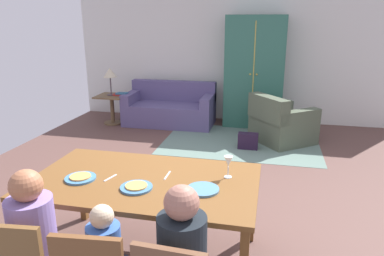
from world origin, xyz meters
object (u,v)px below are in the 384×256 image
plate_near_man (80,178)px  plate_near_woman (203,189)px  book_lower (119,95)px  book_upper (122,93)px  person_man (38,249)px  couch (170,109)px  wine_glass (228,162)px  dining_table (145,186)px  side_table (112,105)px  handbag (248,141)px  armoire (254,72)px  table_lamp (110,74)px  plate_near_child (136,187)px  armchair (281,124)px

plate_near_man → plate_near_woman: size_ratio=1.00×
book_lower → book_upper: (0.07, 0.00, 0.03)m
plate_near_woman → person_man: person_man is taller
plate_near_man → couch: bearing=96.3°
plate_near_woman → person_man: (-1.02, -0.62, -0.26)m
couch → book_upper: bearing=-165.6°
person_man → book_lower: size_ratio=5.04×
plate_near_man → wine_glass: bearing=14.4°
dining_table → plate_near_man: (-0.51, -0.12, 0.07)m
side_table → book_lower: 0.26m
wine_glass → handbag: bearing=90.2°
couch → armoire: (1.61, 0.25, 0.75)m
person_man → book_upper: bearing=106.5°
person_man → book_upper: size_ratio=5.04×
couch → armoire: bearing=8.7°
wine_glass → table_lamp: bearing=126.6°
plate_near_child → handbag: 3.32m
couch → armchair: same height
armchair → book_lower: bearing=171.7°
plate_near_child → person_man: person_man is taller
side_table → handbag: size_ratio=1.81×
table_lamp → dining_table: bearing=-61.6°
armoire → handbag: bearing=-89.1°
wine_glass → book_lower: wine_glass is taller
book_upper → plate_near_child: bearing=-65.3°
dining_table → handbag: dining_table is taller
person_man → handbag: 3.93m
plate_near_man → side_table: size_ratio=0.43×
armchair → armoire: bearing=119.4°
plate_near_man → side_table: bearing=111.7°
plate_near_woman → armoire: bearing=88.4°
dining_table → couch: bearing=103.2°
plate_near_man → book_upper: (-1.38, 4.05, -0.15)m
handbag → plate_near_man: bearing=-110.4°
dining_table → book_upper: dining_table is taller
armchair → table_lamp: size_ratio=2.23×
armoire → side_table: 2.87m
side_table → table_lamp: 0.63m
dining_table → wine_glass: 0.72m
wine_glass → armoire: armoire is taller
book_lower → person_man: bearing=-72.7°
armoire → side_table: (-2.74, -0.51, -0.67)m
dining_table → plate_near_woman: plate_near_woman is taller
armoire → book_upper: size_ratio=9.55×
dining_table → table_lamp: size_ratio=3.42×
armchair → plate_near_woman: bearing=-100.4°
person_man → couch: person_man is taller
dining_table → armoire: 4.47m
armoire → book_lower: (-2.60, -0.48, -0.46)m
table_lamp → book_lower: bearing=9.5°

